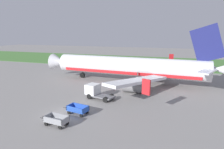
# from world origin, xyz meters

# --- Properties ---
(ground_plane) EXTENTS (220.00, 220.00, 0.00)m
(ground_plane) POSITION_xyz_m (0.00, 0.00, 0.00)
(ground_plane) COLOR gray
(grass_strip) EXTENTS (220.00, 28.00, 0.06)m
(grass_strip) POSITION_xyz_m (0.00, 47.41, 0.03)
(grass_strip) COLOR #477A38
(grass_strip) RESTS_ON ground
(airplane) EXTENTS (37.63, 30.26, 11.34)m
(airplane) POSITION_xyz_m (4.35, 18.42, 3.05)
(airplane) COLOR silver
(airplane) RESTS_ON ground
(baggage_cart_nearest) EXTENTS (3.61, 1.68, 1.07)m
(baggage_cart_nearest) POSITION_xyz_m (0.83, -2.81, 0.60)
(baggage_cart_nearest) COLOR gray
(baggage_cart_nearest) RESTS_ON ground
(baggage_cart_second_in_row) EXTENTS (3.62, 1.79, 1.07)m
(baggage_cart_second_in_row) POSITION_xyz_m (1.52, 0.66, 0.60)
(baggage_cart_second_in_row) COLOR #234CB2
(baggage_cart_second_in_row) RESTS_ON ground
(service_truck_beside_carts) EXTENTS (4.68, 2.80, 2.10)m
(service_truck_beside_carts) POSITION_xyz_m (1.13, 6.99, 1.10)
(service_truck_beside_carts) COLOR slate
(service_truck_beside_carts) RESTS_ON ground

